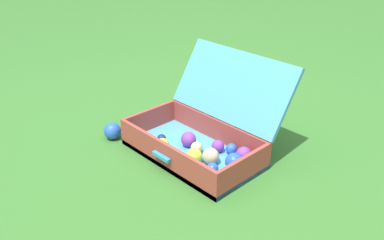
{
  "coord_description": "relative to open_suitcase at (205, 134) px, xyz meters",
  "views": [
    {
      "loc": [
        1.27,
        -1.12,
        1.06
      ],
      "look_at": [
        0.03,
        0.05,
        0.2
      ],
      "focal_mm": 37.98,
      "sensor_mm": 36.0,
      "label": 1
    }
  ],
  "objects": [
    {
      "name": "stray_ball_on_grass",
      "position": [
        -0.43,
        -0.25,
        -0.06
      ],
      "size": [
        0.09,
        0.09,
        0.09
      ],
      "primitive_type": "sphere",
      "color": "blue",
      "rests_on": "ground"
    },
    {
      "name": "ground_plane",
      "position": [
        -0.05,
        -0.12,
        -0.11
      ],
      "size": [
        16.0,
        16.0,
        0.0
      ],
      "primitive_type": "plane",
      "color": "#336B28"
    },
    {
      "name": "open_suitcase",
      "position": [
        0.0,
        0.0,
        0.0
      ],
      "size": [
        0.67,
        0.59,
        0.45
      ],
      "color": "#4799C6",
      "rests_on": "ground"
    }
  ]
}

